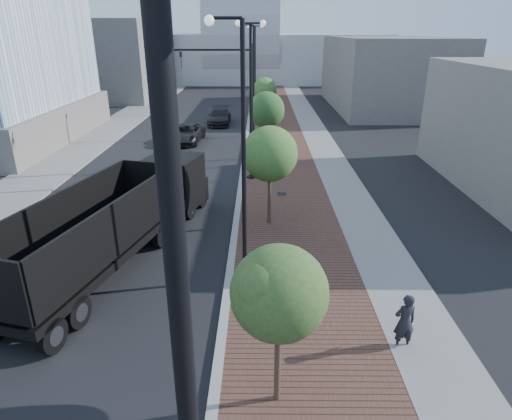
{
  "coord_description": "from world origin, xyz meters",
  "views": [
    {
      "loc": [
        1.15,
        -4.54,
        8.8
      ],
      "look_at": [
        1.0,
        12.0,
        2.0
      ],
      "focal_mm": 30.92,
      "sensor_mm": 36.0,
      "label": 1
    }
  ],
  "objects_px": {
    "dump_truck": "(142,210)",
    "white_sedan": "(146,204)",
    "dark_car_mid": "(186,133)",
    "pedestrian": "(405,322)"
  },
  "relations": [
    {
      "from": "dump_truck",
      "to": "white_sedan",
      "type": "bearing_deg",
      "value": 116.3
    },
    {
      "from": "dump_truck",
      "to": "pedestrian",
      "type": "distance_m",
      "value": 11.9
    },
    {
      "from": "dark_car_mid",
      "to": "dump_truck",
      "type": "bearing_deg",
      "value": -82.72
    },
    {
      "from": "white_sedan",
      "to": "pedestrian",
      "type": "relative_size",
      "value": 2.19
    },
    {
      "from": "dump_truck",
      "to": "dark_car_mid",
      "type": "height_order",
      "value": "dump_truck"
    },
    {
      "from": "dark_car_mid",
      "to": "pedestrian",
      "type": "xyz_separation_m",
      "value": [
        10.42,
        -25.75,
        0.17
      ]
    },
    {
      "from": "white_sedan",
      "to": "pedestrian",
      "type": "xyz_separation_m",
      "value": [
        9.99,
        -9.95,
        0.25
      ]
    },
    {
      "from": "dump_truck",
      "to": "pedestrian",
      "type": "bearing_deg",
      "value": -23.21
    },
    {
      "from": "dark_car_mid",
      "to": "pedestrian",
      "type": "bearing_deg",
      "value": -63.77
    },
    {
      "from": "dump_truck",
      "to": "white_sedan",
      "type": "distance_m",
      "value": 2.87
    }
  ]
}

